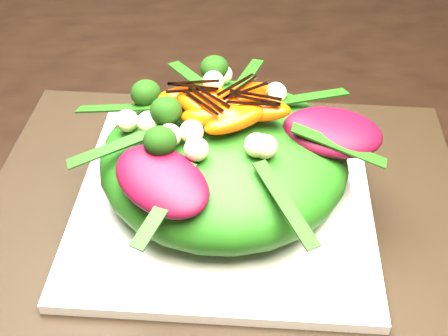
{
  "coord_description": "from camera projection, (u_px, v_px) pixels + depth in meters",
  "views": [
    {
      "loc": [
        -0.31,
        -0.45,
        1.13
      ],
      "look_at": [
        -0.28,
        -0.06,
        0.79
      ],
      "focal_mm": 48.0,
      "sensor_mm": 36.0,
      "label": 1
    }
  ],
  "objects": [
    {
      "name": "placemat",
      "position": [
        224.0,
        204.0,
        0.54
      ],
      "size": [
        0.48,
        0.4,
        0.0
      ],
      "primitive_type": "cube",
      "rotation": [
        0.0,
        0.0,
        -0.16
      ],
      "color": "black",
      "rests_on": "dining_table"
    },
    {
      "name": "radicchio_leaf",
      "position": [
        333.0,
        132.0,
        0.49
      ],
      "size": [
        0.09,
        0.06,
        0.02
      ],
      "primitive_type": "ellipsoid",
      "rotation": [
        0.0,
        0.0,
        -0.13
      ],
      "color": "#4A071A",
      "rests_on": "lettuce_mound"
    },
    {
      "name": "broccoli_floret",
      "position": [
        141.0,
        92.0,
        0.51
      ],
      "size": [
        0.04,
        0.04,
        0.04
      ],
      "primitive_type": "sphere",
      "rotation": [
        0.0,
        0.0,
        0.3
      ],
      "color": "black",
      "rests_on": "lettuce_mound"
    },
    {
      "name": "salad_bowl",
      "position": [
        224.0,
        188.0,
        0.53
      ],
      "size": [
        0.25,
        0.25,
        0.02
      ],
      "primitive_type": "cylinder",
      "rotation": [
        0.0,
        0.0,
        -0.14
      ],
      "color": "silver",
      "rests_on": "plate_base"
    },
    {
      "name": "lettuce_mound",
      "position": [
        224.0,
        158.0,
        0.51
      ],
      "size": [
        0.28,
        0.28,
        0.08
      ],
      "primitive_type": "ellipsoid",
      "rotation": [
        0.0,
        0.0,
        0.42
      ],
      "color": "#236212",
      "rests_on": "salad_bowl"
    },
    {
      "name": "orange_segment",
      "position": [
        222.0,
        92.0,
        0.5
      ],
      "size": [
        0.06,
        0.03,
        0.02
      ],
      "primitive_type": "ellipsoid",
      "rotation": [
        0.0,
        0.0,
        0.12
      ],
      "color": "#F13A03",
      "rests_on": "lettuce_mound"
    },
    {
      "name": "macadamia_nut",
      "position": [
        288.0,
        163.0,
        0.44
      ],
      "size": [
        0.02,
        0.02,
        0.02
      ],
      "primitive_type": "sphere",
      "rotation": [
        0.0,
        0.0,
        0.06
      ],
      "color": "#FDEBB2",
      "rests_on": "lettuce_mound"
    },
    {
      "name": "plate_base",
      "position": [
        224.0,
        198.0,
        0.54
      ],
      "size": [
        0.3,
        0.3,
        0.01
      ],
      "primitive_type": "cube",
      "rotation": [
        0.0,
        0.0,
        -0.15
      ],
      "color": "white",
      "rests_on": "placemat"
    },
    {
      "name": "balsamic_drizzle",
      "position": [
        222.0,
        83.0,
        0.5
      ],
      "size": [
        0.05,
        0.01,
        0.0
      ],
      "primitive_type": "cube",
      "rotation": [
        0.0,
        0.0,
        0.12
      ],
      "color": "black",
      "rests_on": "orange_segment"
    }
  ]
}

